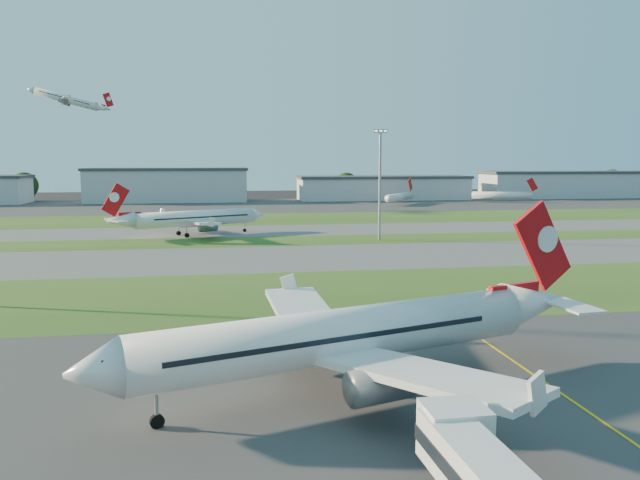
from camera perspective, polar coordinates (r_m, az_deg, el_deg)
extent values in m
plane|color=black|center=(44.26, 22.90, -18.42)|extent=(700.00, 700.00, 0.00)
cube|color=#333335|center=(44.25, 22.90, -18.42)|extent=(300.00, 70.00, 0.01)
cube|color=#284918|center=(90.26, 5.14, -4.71)|extent=(300.00, 34.00, 0.01)
cube|color=#515154|center=(121.98, 1.32, -1.53)|extent=(300.00, 32.00, 0.01)
cube|color=#284918|center=(146.39, -0.46, -0.04)|extent=(300.00, 18.00, 0.01)
cube|color=#515154|center=(168.01, -1.59, 0.92)|extent=(300.00, 26.00, 0.01)
cube|color=#284918|center=(200.60, -2.84, 1.96)|extent=(300.00, 40.00, 0.01)
cube|color=#333335|center=(260.12, -4.30, 3.18)|extent=(400.00, 80.00, 0.01)
cube|color=silver|center=(36.47, 12.19, -16.80)|extent=(3.40, 3.00, 3.00)
cylinder|color=silver|center=(50.68, 2.03, -8.69)|extent=(34.08, 14.74, 4.36)
cube|color=#AF0B0E|center=(62.84, 19.70, -0.54)|extent=(7.20, 2.67, 8.68)
cube|color=silver|center=(44.10, 9.31, -12.05)|extent=(13.48, 17.33, 1.77)
cube|color=silver|center=(59.21, -1.34, -6.90)|extent=(6.33, 17.52, 1.77)
cylinder|color=slate|center=(45.55, 5.56, -13.03)|extent=(5.40, 3.99, 2.64)
cylinder|color=slate|center=(56.63, -1.80, -8.89)|extent=(5.40, 3.99, 2.64)
cylinder|color=silver|center=(158.49, -11.27, 1.97)|extent=(29.83, 16.64, 3.93)
cube|color=#AF0B0E|center=(151.60, -18.20, 3.51)|extent=(6.24, 3.15, 7.83)
cube|color=silver|center=(165.80, -12.71, 1.98)|extent=(13.37, 15.01, 1.60)
cube|color=silver|center=(150.56, -10.40, 1.51)|extent=(7.51, 16.13, 1.60)
cylinder|color=slate|center=(164.37, -11.90, 1.56)|extent=(4.95, 3.99, 2.38)
cylinder|color=slate|center=(153.37, -10.21, 1.20)|extent=(4.95, 3.99, 2.38)
cylinder|color=silver|center=(267.16, -22.17, 11.83)|extent=(23.62, 5.83, 2.97)
cube|color=#AF0B0E|center=(266.52, -18.96, 12.85)|extent=(5.06, 0.89, 5.91)
cube|color=silver|center=(260.85, -22.13, 11.87)|extent=(7.49, 12.19, 1.21)
cube|color=silver|center=(273.25, -21.86, 11.65)|extent=(4.90, 12.05, 1.21)
cylinder|color=slate|center=(262.60, -22.34, 11.64)|extent=(3.48, 2.19, 1.80)
cylinder|color=slate|center=(271.58, -22.14, 11.49)|extent=(3.48, 2.19, 1.80)
cylinder|color=silver|center=(266.12, 7.29, 3.93)|extent=(18.24, 22.67, 3.20)
cube|color=#AF0B0E|center=(278.07, 8.26, 5.04)|extent=(3.36, 4.31, 6.16)
cylinder|color=silver|center=(288.18, 16.29, 3.95)|extent=(26.04, 9.10, 3.20)
cube|color=#AF0B0E|center=(290.96, 18.83, 4.83)|extent=(5.10, 1.48, 6.16)
cylinder|color=gray|center=(146.39, 5.49, 4.84)|extent=(0.60, 0.60, 25.00)
cube|color=gray|center=(146.40, 5.55, 9.89)|extent=(3.20, 0.50, 0.80)
cube|color=#FFF2CC|center=(146.40, 5.55, 9.89)|extent=(2.80, 0.70, 0.35)
cube|color=#ACAEB4|center=(289.67, -13.77, 4.80)|extent=(70.00, 22.00, 14.00)
cube|color=#383A3F|center=(289.46, -13.81, 6.30)|extent=(71.40, 23.00, 1.20)
cube|color=#ACAEB4|center=(298.91, 5.79, 4.66)|extent=(80.00, 22.00, 10.00)
cube|color=#383A3F|center=(298.70, 5.80, 5.73)|extent=(81.60, 23.00, 1.20)
cube|color=#ACAEB4|center=(338.69, 22.42, 4.63)|extent=(95.00, 22.00, 12.00)
cube|color=#383A3F|center=(338.51, 22.48, 5.74)|extent=(96.90, 23.00, 1.20)
cylinder|color=black|center=(316.46, -25.35, 3.63)|extent=(1.00, 1.00, 4.40)
sphere|color=black|center=(316.23, -25.40, 4.53)|extent=(12.10, 12.10, 12.10)
cylinder|color=black|center=(299.99, -8.79, 4.01)|extent=(1.00, 1.00, 3.60)
sphere|color=black|center=(299.79, -8.81, 4.78)|extent=(9.90, 9.90, 9.90)
cylinder|color=black|center=(309.24, 2.42, 4.24)|extent=(1.00, 1.00, 4.20)
sphere|color=black|center=(309.02, 2.42, 5.12)|extent=(11.55, 11.55, 11.55)
cylinder|color=black|center=(330.67, 15.36, 4.15)|extent=(1.00, 1.00, 3.80)
sphere|color=black|center=(330.48, 15.39, 4.89)|extent=(10.45, 10.45, 10.45)
cylinder|color=black|center=(368.54, 25.08, 4.09)|extent=(1.00, 1.00, 4.60)
sphere|color=black|center=(368.35, 25.13, 4.89)|extent=(12.65, 12.65, 12.65)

